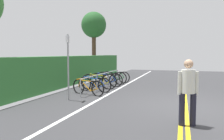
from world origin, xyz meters
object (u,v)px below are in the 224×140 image
(bicycle_1, at_px, (94,84))
(sign_post_near, at_px, (68,61))
(bicycle_3, at_px, (106,80))
(bicycle_5, at_px, (116,77))
(bike_rack, at_px, (103,77))
(bicycle_4, at_px, (111,78))
(bicycle_2, at_px, (99,82))
(tree_mid, at_px, (94,26))
(bicycle_0, at_px, (88,87))
(pedestrian, at_px, (188,88))

(bicycle_1, bearing_deg, sign_post_near, 174.73)
(bicycle_3, bearing_deg, bicycle_5, -1.42)
(bike_rack, distance_m, bicycle_4, 1.32)
(bicycle_2, relative_size, bicycle_4, 1.00)
(bike_rack, relative_size, bicycle_4, 3.04)
(bicycle_1, height_order, bicycle_2, bicycle_2)
(bicycle_1, height_order, tree_mid, tree_mid)
(bike_rack, bearing_deg, bicycle_5, -1.34)
(bike_rack, distance_m, bicycle_0, 2.01)
(bike_rack, relative_size, pedestrian, 3.25)
(bicycle_5, relative_size, sign_post_near, 0.70)
(bike_rack, xyz_separation_m, bicycle_5, (2.15, -0.05, -0.23))
(bicycle_2, height_order, pedestrian, pedestrian)
(bicycle_0, relative_size, bicycle_4, 0.98)
(bicycle_0, bearing_deg, bike_rack, 1.69)
(bicycle_0, xyz_separation_m, pedestrian, (-2.87, -3.91, 0.59))
(bike_rack, distance_m, pedestrian, 6.29)
(bike_rack, height_order, bicycle_3, bike_rack)
(bicycle_1, bearing_deg, pedestrian, -133.03)
(tree_mid, bearing_deg, bike_rack, -153.68)
(bicycle_4, bearing_deg, bicycle_0, -179.41)
(pedestrian, xyz_separation_m, tree_mid, (11.30, 7.15, 3.09))
(bike_rack, height_order, sign_post_near, sign_post_near)
(bike_rack, distance_m, bicycle_5, 2.16)
(bicycle_0, distance_m, bicycle_2, 1.53)
(bicycle_4, distance_m, sign_post_near, 4.65)
(pedestrian, bearing_deg, bicycle_3, 36.62)
(bicycle_0, distance_m, bicycle_3, 2.46)
(sign_post_near, bearing_deg, tree_mid, 17.32)
(bicycle_1, height_order, bicycle_3, bicycle_3)
(bicycle_2, bearing_deg, bicycle_3, -2.81)
(bicycle_3, relative_size, sign_post_near, 0.72)
(bike_rack, relative_size, tree_mid, 1.01)
(bicycle_1, relative_size, sign_post_near, 0.71)
(bicycle_2, height_order, tree_mid, tree_mid)
(bicycle_4, xyz_separation_m, tree_mid, (5.14, 3.21, 3.65))
(bicycle_1, bearing_deg, bicycle_5, -0.66)
(bicycle_2, relative_size, sign_post_near, 0.70)
(bicycle_4, relative_size, pedestrian, 1.07)
(bicycle_3, height_order, pedestrian, pedestrian)
(bicycle_3, height_order, bicycle_5, bicycle_3)
(bicycle_3, bearing_deg, bicycle_0, -178.82)
(bicycle_2, distance_m, pedestrian, 5.97)
(bicycle_2, height_order, bicycle_5, bicycle_2)
(bicycle_0, height_order, tree_mid, tree_mid)
(bicycle_2, bearing_deg, bike_rack, -4.59)
(bicycle_0, xyz_separation_m, bicycle_5, (4.14, 0.01, 0.02))
(bike_rack, distance_m, bicycle_2, 0.51)
(bicycle_5, bearing_deg, tree_mid, 37.01)
(bicycle_0, relative_size, bicycle_3, 0.95)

